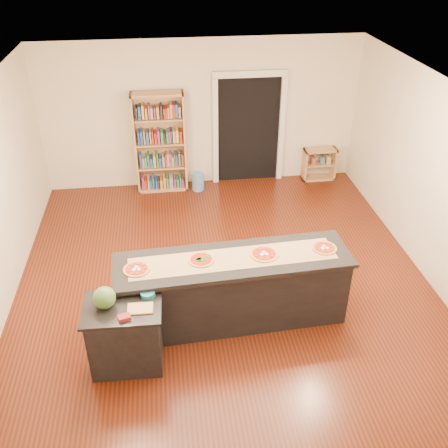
{
  "coord_description": "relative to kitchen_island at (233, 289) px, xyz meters",
  "views": [
    {
      "loc": [
        -0.74,
        -5.57,
        4.62
      ],
      "look_at": [
        0.0,
        0.2,
        1.0
      ],
      "focal_mm": 40.0,
      "sensor_mm": 36.0,
      "label": 1
    }
  ],
  "objects": [
    {
      "name": "room",
      "position": [
        -0.01,
        0.6,
        0.91
      ],
      "size": [
        6.0,
        7.0,
        2.8
      ],
      "color": "beige",
      "rests_on": "ground"
    },
    {
      "name": "doorway",
      "position": [
        0.89,
        4.06,
        0.71
      ],
      "size": [
        1.4,
        0.09,
        2.21
      ],
      "color": "black",
      "rests_on": "room"
    },
    {
      "name": "pizza_d",
      "position": [
        1.19,
        0.07,
        0.5
      ],
      "size": [
        0.31,
        0.31,
        0.02
      ],
      "color": "#AF8443",
      "rests_on": "kitchen_island"
    },
    {
      "name": "pizza_c",
      "position": [
        0.4,
        0.03,
        0.5
      ],
      "size": [
        0.34,
        0.34,
        0.02
      ],
      "color": "#AF8443",
      "rests_on": "kitchen_island"
    },
    {
      "name": "waste_bin",
      "position": [
        -0.15,
        3.74,
        -0.32
      ],
      "size": [
        0.24,
        0.24,
        0.35
      ],
      "primitive_type": "cylinder",
      "color": "#558ABE",
      "rests_on": "ground"
    },
    {
      "name": "watermelon",
      "position": [
        -1.53,
        -0.58,
        0.51
      ],
      "size": [
        0.25,
        0.25,
        0.25
      ],
      "primitive_type": "sphere",
      "color": "#144214",
      "rests_on": "side_counter"
    },
    {
      "name": "pizza_a",
      "position": [
        -1.19,
        -0.08,
        0.5
      ],
      "size": [
        0.34,
        0.34,
        0.02
      ],
      "color": "#AF8443",
      "rests_on": "kitchen_island"
    },
    {
      "name": "package_teal",
      "position": [
        -1.06,
        -0.46,
        0.41
      ],
      "size": [
        0.17,
        0.17,
        0.06
      ],
      "primitive_type": "cylinder",
      "color": "#195966",
      "rests_on": "side_counter"
    },
    {
      "name": "cutting_board",
      "position": [
        -1.14,
        -0.67,
        0.39
      ],
      "size": [
        0.29,
        0.2,
        0.02
      ],
      "primitive_type": "cube",
      "rotation": [
        0.0,
        0.0,
        -0.03
      ],
      "color": "tan",
      "rests_on": "side_counter"
    },
    {
      "name": "side_counter",
      "position": [
        -1.35,
        -0.6,
        -0.05
      ],
      "size": [
        0.89,
        0.65,
        0.88
      ],
      "rotation": [
        0.0,
        0.0,
        -0.03
      ],
      "color": "black",
      "rests_on": "ground"
    },
    {
      "name": "package_red",
      "position": [
        -1.31,
        -0.81,
        0.4
      ],
      "size": [
        0.15,
        0.12,
        0.05
      ],
      "primitive_type": "cube",
      "rotation": [
        0.0,
        0.0,
        0.26
      ],
      "color": "maroon",
      "rests_on": "side_counter"
    },
    {
      "name": "kitchen_island",
      "position": [
        0.0,
        0.0,
        0.0
      ],
      "size": [
        2.98,
        0.81,
        0.98
      ],
      "rotation": [
        0.0,
        0.0,
        0.05
      ],
      "color": "black",
      "rests_on": "ground"
    },
    {
      "name": "bookshelf",
      "position": [
        -0.83,
        3.87,
        0.47
      ],
      "size": [
        0.96,
        0.34,
        1.92
      ],
      "primitive_type": "cube",
      "color": "tan",
      "rests_on": "ground"
    },
    {
      "name": "kraft_paper",
      "position": [
        -0.0,
        0.0,
        0.49
      ],
      "size": [
        2.61,
        0.6,
        0.0
      ],
      "primitive_type": "cube",
      "rotation": [
        0.0,
        0.0,
        0.05
      ],
      "color": "olive",
      "rests_on": "kitchen_island"
    },
    {
      "name": "pizza_b",
      "position": [
        -0.4,
        0.01,
        0.5
      ],
      "size": [
        0.31,
        0.31,
        0.02
      ],
      "color": "#AF8443",
      "rests_on": "kitchen_island"
    },
    {
      "name": "low_shelf",
      "position": [
        2.33,
        3.91,
        -0.17
      ],
      "size": [
        0.65,
        0.28,
        0.65
      ],
      "primitive_type": "cube",
      "color": "tan",
      "rests_on": "ground"
    }
  ]
}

